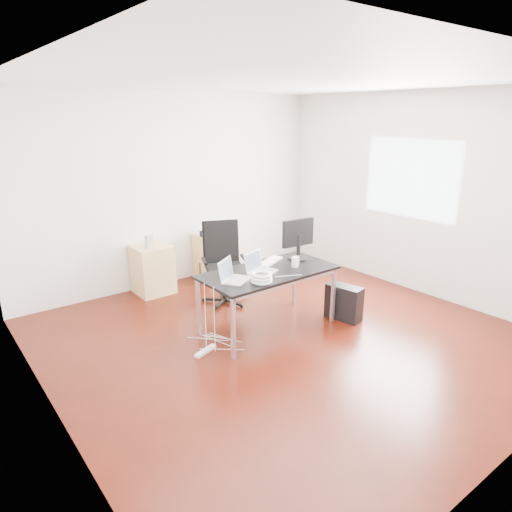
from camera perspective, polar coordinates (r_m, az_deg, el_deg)
room_shell at (r=4.94m, az=4.24°, el=4.73°), size 5.00×5.00×5.00m
desk at (r=5.34m, az=1.52°, el=-2.39°), size 1.60×0.80×0.73m
office_chair at (r=6.20m, az=-4.14°, el=-0.32°), size 0.63×0.64×1.08m
filing_cabinet_left at (r=6.71m, az=-12.80°, el=-1.63°), size 0.50×0.50×0.70m
filing_cabinet_right at (r=7.19m, az=-5.28°, el=-0.02°), size 0.50×0.50×0.70m
pc_tower at (r=5.85m, az=10.92°, el=-5.72°), size 0.29×0.48×0.44m
wastebasket at (r=7.20m, az=-6.21°, el=-1.77°), size 0.24×0.24×0.28m
power_strip at (r=5.08m, az=-6.34°, el=-11.71°), size 0.30×0.15×0.04m
laptop_left at (r=5.00m, az=-2.95°, el=-2.47°), size 0.41×0.39×0.23m
laptop_right at (r=5.26m, az=0.40°, el=-1.43°), size 0.39×0.35×0.23m
monitor at (r=5.71m, az=5.27°, el=2.38°), size 0.45×0.26×0.51m
keyboard at (r=5.62m, az=1.74°, el=-0.69°), size 0.46×0.31×0.02m
cup_white at (r=5.45m, az=4.90°, el=-0.77°), size 0.10×0.10×0.12m
cup_brown at (r=5.57m, az=5.09°, el=-0.51°), size 0.09×0.09×0.10m
cable_coil at (r=4.93m, az=0.71°, el=-2.75°), size 0.24×0.24×0.11m
power_adapter at (r=5.05m, az=0.69°, el=-2.76°), size 0.07×0.07×0.03m
speaker at (r=6.51m, az=-13.24°, el=1.80°), size 0.09×0.08×0.18m
navy_garment at (r=7.00m, az=-5.52°, el=2.86°), size 0.35×0.30×0.09m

